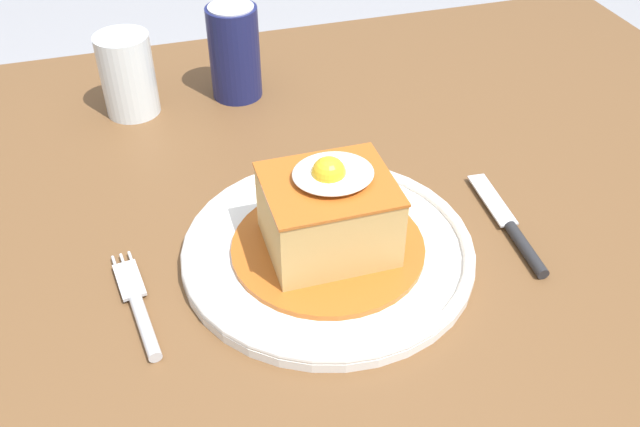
{
  "coord_description": "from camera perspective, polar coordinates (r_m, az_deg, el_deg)",
  "views": [
    {
      "loc": [
        -0.15,
        -0.55,
        1.22
      ],
      "look_at": [
        -0.0,
        -0.05,
        0.79
      ],
      "focal_mm": 39.14,
      "sensor_mm": 36.0,
      "label": 1
    }
  ],
  "objects": [
    {
      "name": "drinking_glass",
      "position": [
        0.93,
        -15.37,
        10.48
      ],
      "size": [
        0.07,
        0.07,
        0.1
      ],
      "color": "silver",
      "rests_on": "dining_table"
    },
    {
      "name": "fork",
      "position": [
        0.65,
        -14.51,
        -7.73
      ],
      "size": [
        0.03,
        0.14,
        0.01
      ],
      "color": "silver",
      "rests_on": "dining_table"
    },
    {
      "name": "soda_can",
      "position": [
        0.93,
        -7.01,
        12.95
      ],
      "size": [
        0.07,
        0.07,
        0.12
      ],
      "color": "#191E51",
      "rests_on": "dining_table"
    },
    {
      "name": "main_plate",
      "position": [
        0.69,
        0.48,
        -3.01
      ],
      "size": [
        0.29,
        0.29,
        0.02
      ],
      "color": "white",
      "rests_on": "dining_table"
    },
    {
      "name": "knife",
      "position": [
        0.74,
        15.7,
        -1.63
      ],
      "size": [
        0.03,
        0.17,
        0.01
      ],
      "color": "#262628",
      "rests_on": "dining_table"
    },
    {
      "name": "dining_table",
      "position": [
        0.81,
        -0.8,
        -5.94
      ],
      "size": [
        1.26,
        0.92,
        0.75
      ],
      "color": "brown",
      "rests_on": "ground_plane"
    },
    {
      "name": "sandwich_meal",
      "position": [
        0.66,
        0.53,
        -0.35
      ],
      "size": [
        0.19,
        0.19,
        0.11
      ],
      "color": "#B75B1E",
      "rests_on": "main_plate"
    }
  ]
}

